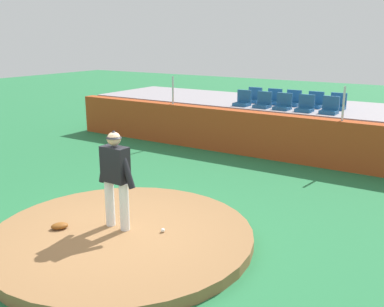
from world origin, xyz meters
TOP-DOWN VIEW (x-y plane):
  - ground_plane at (0.00, 0.00)m, footprint 60.00×60.00m
  - pitchers_mound at (0.00, 0.00)m, footprint 4.63×4.63m
  - pitcher at (-0.16, 0.08)m, footprint 0.83×0.28m
  - baseball at (0.64, 0.35)m, footprint 0.07×0.07m
  - fielding_glove at (-1.00, -0.53)m, footprint 0.34×0.36m
  - brick_barrier at (0.00, 6.56)m, footprint 14.80×0.40m
  - fence_post_left at (-3.49, 6.56)m, footprint 0.06×0.06m
  - fence_post_right at (2.04, 6.56)m, footprint 0.06×0.06m
  - bleacher_platform at (0.00, 8.78)m, footprint 14.79×3.54m
  - stadium_chair_0 at (-1.39, 7.55)m, footprint 0.48×0.44m
  - stadium_chair_1 at (-0.67, 7.53)m, footprint 0.48×0.44m
  - stadium_chair_2 at (0.00, 7.52)m, footprint 0.48×0.44m
  - stadium_chair_3 at (0.70, 7.52)m, footprint 0.48×0.44m
  - stadium_chair_4 at (1.43, 7.55)m, footprint 0.48×0.44m
  - stadium_chair_5 at (-1.41, 8.45)m, footprint 0.48×0.44m
  - stadium_chair_6 at (-0.69, 8.43)m, footprint 0.48×0.44m
  - stadium_chair_7 at (-0.02, 8.43)m, footprint 0.48×0.44m
  - stadium_chair_8 at (0.72, 8.41)m, footprint 0.48×0.44m
  - stadium_chair_9 at (1.41, 8.46)m, footprint 0.48×0.44m

SIDE VIEW (x-z plane):
  - ground_plane at x=0.00m, z-range 0.00..0.00m
  - pitchers_mound at x=0.00m, z-range 0.00..0.20m
  - baseball at x=0.64m, z-range 0.20..0.27m
  - fielding_glove at x=-1.00m, z-range 0.20..0.31m
  - bleacher_platform at x=0.00m, z-range 0.00..1.34m
  - brick_barrier at x=0.00m, z-range 0.00..1.34m
  - pitcher at x=-0.16m, z-range 0.34..2.12m
  - stadium_chair_0 at x=-1.39m, z-range 1.24..1.74m
  - stadium_chair_1 at x=-0.67m, z-range 1.24..1.74m
  - stadium_chair_2 at x=0.00m, z-range 1.24..1.74m
  - stadium_chair_3 at x=0.70m, z-range 1.24..1.74m
  - stadium_chair_4 at x=1.43m, z-range 1.24..1.74m
  - stadium_chair_5 at x=-1.41m, z-range 1.24..1.74m
  - stadium_chair_6 at x=-0.69m, z-range 1.24..1.74m
  - stadium_chair_7 at x=-0.02m, z-range 1.24..1.74m
  - stadium_chair_8 at x=0.72m, z-range 1.24..1.74m
  - stadium_chair_9 at x=1.41m, z-range 1.24..1.74m
  - fence_post_left at x=-3.49m, z-range 1.34..2.26m
  - fence_post_right at x=2.04m, z-range 1.34..2.26m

